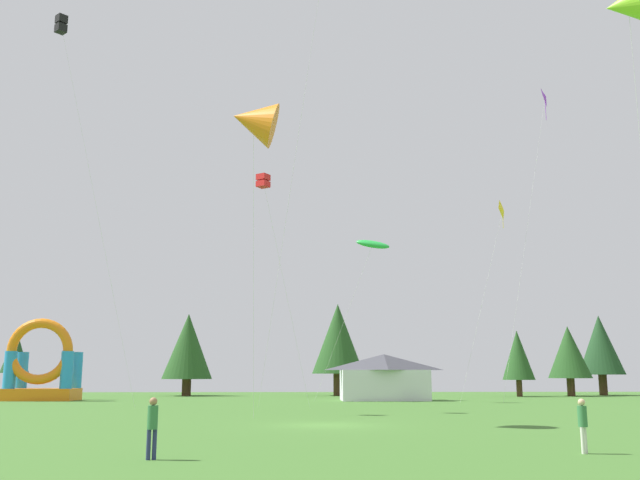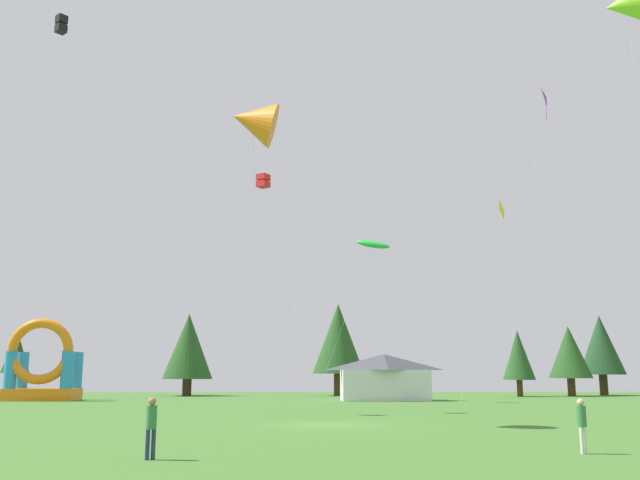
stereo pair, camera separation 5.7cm
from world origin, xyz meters
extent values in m
plane|color=#3D6B28|center=(0.00, 0.00, 0.00)|extent=(120.00, 120.00, 0.00)
ellipsoid|color=green|center=(5.10, 26.32, 13.13)|extent=(3.07, 1.57, 1.43)
cylinder|color=silver|center=(2.61, 26.68, 6.56)|extent=(4.98, 0.73, 13.13)
cube|color=red|center=(-3.61, 11.39, 14.26)|extent=(0.95, 0.95, 0.38)
cube|color=red|center=(-3.61, 11.39, 14.72)|extent=(0.95, 0.95, 0.38)
cylinder|color=silver|center=(-2.03, 13.73, 7.25)|extent=(3.17, 4.68, 14.50)
cylinder|color=silver|center=(-1.97, 13.42, 13.66)|extent=(4.11, 9.12, 27.33)
cube|color=black|center=(-16.94, 10.68, 24.46)|extent=(0.86, 0.86, 0.54)
cube|color=black|center=(-16.94, 10.68, 25.10)|extent=(0.86, 0.86, 0.54)
cylinder|color=silver|center=(-14.48, 13.20, 12.39)|extent=(4.92, 5.04, 24.79)
cone|color=orange|center=(-3.59, 0.19, 14.40)|extent=(2.53, 2.27, 2.68)
cylinder|color=silver|center=(-3.61, 2.73, 7.20)|extent=(0.05, 5.10, 14.41)
pyramid|color=yellow|center=(16.48, 26.22, 16.16)|extent=(1.01, 1.32, 1.33)
cylinder|color=yellow|center=(16.39, 26.27, 15.39)|extent=(0.04, 0.04, 1.53)
cylinder|color=silver|center=(14.13, 25.73, 8.08)|extent=(4.54, 1.09, 16.15)
cone|color=#8CD826|center=(11.32, -7.99, 16.32)|extent=(2.24, 2.31, 1.79)
pyramid|color=purple|center=(21.03, 26.78, 26.77)|extent=(1.10, 1.48, 1.41)
cylinder|color=purple|center=(20.94, 26.82, 25.70)|extent=(0.04, 0.04, 2.08)
cylinder|color=silver|center=(18.12, 25.91, 13.37)|extent=(5.65, 1.85, 26.74)
cylinder|color=navy|center=(-5.41, -12.98, 0.40)|extent=(0.15, 0.15, 0.79)
cylinder|color=navy|center=(-5.27, -12.92, 0.40)|extent=(0.15, 0.15, 0.79)
cylinder|color=#33723F|center=(-5.34, -12.95, 1.11)|extent=(0.37, 0.37, 0.63)
sphere|color=#9E704C|center=(-5.34, -12.95, 1.53)|extent=(0.21, 0.21, 0.21)
cylinder|color=silver|center=(6.80, -11.95, 0.38)|extent=(0.16, 0.16, 0.75)
cylinder|color=silver|center=(6.91, -11.85, 0.38)|extent=(0.16, 0.16, 0.75)
cylinder|color=#33723F|center=(6.85, -11.90, 1.05)|extent=(0.38, 0.38, 0.60)
sphere|color=#D8AD84|center=(6.85, -11.90, 1.45)|extent=(0.20, 0.20, 0.20)
cube|color=orange|center=(-23.46, 31.09, 0.52)|extent=(5.85, 3.71, 1.03)
cylinder|color=#268CD8|center=(-25.87, 29.75, 2.62)|extent=(1.04, 1.04, 3.17)
cylinder|color=#268CD8|center=(-21.05, 29.75, 2.62)|extent=(1.04, 1.04, 3.17)
cylinder|color=#268CD8|center=(-25.87, 32.42, 2.62)|extent=(1.04, 1.04, 3.17)
cylinder|color=#268CD8|center=(-21.05, 32.42, 2.62)|extent=(1.04, 1.04, 3.17)
torus|color=orange|center=(-23.46, 29.75, 4.20)|extent=(5.64, 0.83, 5.64)
cube|color=silver|center=(6.34, 29.98, 1.31)|extent=(7.50, 4.26, 2.61)
pyramid|color=#3F3F47|center=(6.34, 29.98, 3.29)|extent=(7.50, 4.26, 1.37)
cylinder|color=#4C331E|center=(-29.56, 40.34, 1.19)|extent=(0.50, 0.50, 2.37)
cone|color=#1E4221|center=(-29.56, 40.34, 4.45)|extent=(2.76, 2.76, 4.15)
cylinder|color=#4C331E|center=(-12.94, 44.32, 0.87)|extent=(0.96, 0.96, 1.75)
cone|color=#234C1E|center=(-12.94, 44.32, 5.21)|extent=(5.33, 5.33, 6.92)
cylinder|color=#4C331E|center=(3.18, 44.37, 1.16)|extent=(1.00, 1.00, 2.31)
cone|color=#234C1E|center=(3.18, 44.37, 6.06)|extent=(5.58, 5.58, 7.49)
cylinder|color=#4C331E|center=(21.53, 40.43, 0.84)|extent=(0.59, 0.59, 1.68)
cone|color=#234C1E|center=(21.53, 40.43, 4.21)|extent=(3.29, 3.29, 5.05)
cylinder|color=#4C331E|center=(27.40, 41.73, 0.92)|extent=(0.80, 0.80, 1.84)
cone|color=#234C1E|center=(27.40, 41.73, 4.55)|extent=(4.46, 4.46, 5.42)
cylinder|color=#4C331E|center=(31.99, 44.42, 1.11)|extent=(0.88, 0.88, 2.21)
cone|color=#1E4221|center=(31.99, 44.42, 5.43)|extent=(4.86, 4.86, 6.43)
camera|label=1|loc=(-1.53, -32.77, 2.25)|focal=39.77mm
camera|label=2|loc=(-1.47, -32.77, 2.25)|focal=39.77mm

